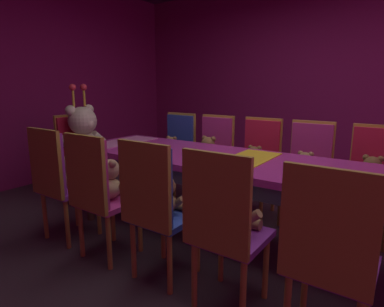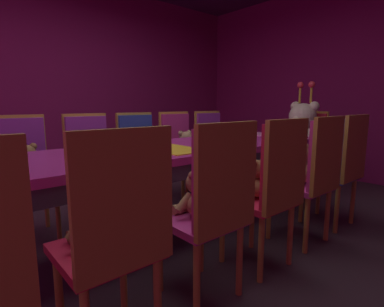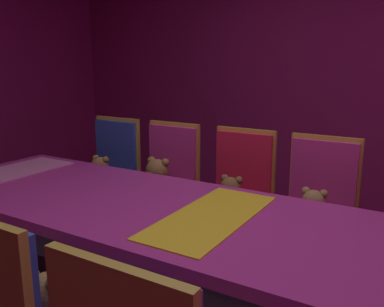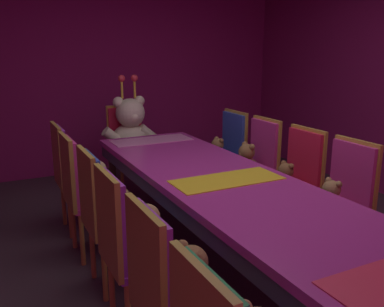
{
  "view_description": "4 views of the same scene",
  "coord_description": "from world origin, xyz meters",
  "px_view_note": "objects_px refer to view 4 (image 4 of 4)",
  "views": [
    {
      "loc": [
        -2.29,
        -1.07,
        1.32
      ],
      "look_at": [
        -0.02,
        0.51,
        0.73
      ],
      "focal_mm": 30.15,
      "sensor_mm": 36.0,
      "label": 1
    },
    {
      "loc": [
        1.89,
        -1.33,
        1.07
      ],
      "look_at": [
        0.19,
        0.14,
        0.7
      ],
      "focal_mm": 28.18,
      "sensor_mm": 36.0,
      "label": 2
    },
    {
      "loc": [
        -1.51,
        -0.81,
        1.41
      ],
      "look_at": [
        0.11,
        0.17,
        0.98
      ],
      "focal_mm": 38.57,
      "sensor_mm": 36.0,
      "label": 3
    },
    {
      "loc": [
        -1.44,
        -2.33,
        1.62
      ],
      "look_at": [
        -0.19,
        0.15,
        0.92
      ],
      "focal_mm": 39.22,
      "sensor_mm": 36.0,
      "label": 4
    }
  ],
  "objects_px": {
    "chair_left_2": "(123,238)",
    "king_teddy_bear": "(131,130)",
    "chair_right_4": "(259,159)",
    "chair_left_3": "(101,207)",
    "teddy_left_3": "(121,207)",
    "teddy_right_2": "(330,200)",
    "chair_right_5": "(229,148)",
    "teddy_left_1": "(192,281)",
    "chair_left_4": "(79,184)",
    "chair_left_5": "(68,167)",
    "teddy_right_4": "(246,162)",
    "teddy_right_3": "(285,180)",
    "teddy_left_4": "(98,182)",
    "chair_right_3": "(298,175)",
    "chair_left_1": "(163,288)",
    "throne_chair": "(127,139)",
    "teddy_left_2": "(148,233)",
    "teddy_right_5": "(217,152)",
    "banquet_table": "(227,192)",
    "chair_right_2": "(345,193)",
    "teddy_left_5": "(84,168)"
  },
  "relations": [
    {
      "from": "chair_left_3",
      "to": "teddy_left_4",
      "type": "xyz_separation_m",
      "value": [
        0.12,
        0.54,
        -0.0
      ]
    },
    {
      "from": "teddy_left_4",
      "to": "chair_right_2",
      "type": "relative_size",
      "value": 0.34
    },
    {
      "from": "chair_left_2",
      "to": "chair_right_4",
      "type": "relative_size",
      "value": 1.0
    },
    {
      "from": "chair_right_4",
      "to": "teddy_right_5",
      "type": "height_order",
      "value": "chair_right_4"
    },
    {
      "from": "chair_left_2",
      "to": "chair_right_2",
      "type": "distance_m",
      "value": 1.66
    },
    {
      "from": "banquet_table",
      "to": "teddy_right_4",
      "type": "distance_m",
      "value": 1.05
    },
    {
      "from": "teddy_left_2",
      "to": "chair_right_2",
      "type": "bearing_deg",
      "value": -0.59
    },
    {
      "from": "chair_left_1",
      "to": "chair_left_3",
      "type": "height_order",
      "value": "same"
    },
    {
      "from": "chair_right_3",
      "to": "king_teddy_bear",
      "type": "bearing_deg",
      "value": -64.75
    },
    {
      "from": "teddy_left_1",
      "to": "teddy_left_3",
      "type": "height_order",
      "value": "teddy_left_1"
    },
    {
      "from": "chair_left_2",
      "to": "chair_left_3",
      "type": "height_order",
      "value": "same"
    },
    {
      "from": "teddy_left_1",
      "to": "teddy_right_4",
      "type": "distance_m",
      "value": 2.11
    },
    {
      "from": "teddy_left_4",
      "to": "chair_right_3",
      "type": "relative_size",
      "value": 0.34
    },
    {
      "from": "teddy_left_1",
      "to": "throne_chair",
      "type": "bearing_deg",
      "value": 77.39
    },
    {
      "from": "chair_left_1",
      "to": "teddy_left_5",
      "type": "relative_size",
      "value": 3.56
    },
    {
      "from": "teddy_left_2",
      "to": "teddy_left_3",
      "type": "height_order",
      "value": "teddy_left_2"
    },
    {
      "from": "chair_right_3",
      "to": "teddy_right_3",
      "type": "relative_size",
      "value": 3.58
    },
    {
      "from": "teddy_left_3",
      "to": "chair_right_4",
      "type": "bearing_deg",
      "value": 19.26
    },
    {
      "from": "teddy_left_1",
      "to": "throne_chair",
      "type": "relative_size",
      "value": 0.33
    },
    {
      "from": "chair_left_3",
      "to": "chair_right_3",
      "type": "bearing_deg",
      "value": -0.74
    },
    {
      "from": "chair_right_4",
      "to": "teddy_right_4",
      "type": "height_order",
      "value": "chair_right_4"
    },
    {
      "from": "chair_left_2",
      "to": "king_teddy_bear",
      "type": "height_order",
      "value": "king_teddy_bear"
    },
    {
      "from": "chair_left_5",
      "to": "teddy_right_5",
      "type": "height_order",
      "value": "chair_left_5"
    },
    {
      "from": "teddy_left_3",
      "to": "teddy_right_3",
      "type": "xyz_separation_m",
      "value": [
        1.38,
        -0.02,
        0.0
      ]
    },
    {
      "from": "chair_right_2",
      "to": "chair_right_5",
      "type": "relative_size",
      "value": 1.0
    },
    {
      "from": "teddy_left_1",
      "to": "chair_left_4",
      "type": "bearing_deg",
      "value": 95.89
    },
    {
      "from": "teddy_left_4",
      "to": "chair_left_2",
      "type": "bearing_deg",
      "value": -96.96
    },
    {
      "from": "teddy_left_1",
      "to": "chair_left_4",
      "type": "xyz_separation_m",
      "value": [
        -0.17,
        1.62,
        0.0
      ]
    },
    {
      "from": "teddy_left_4",
      "to": "chair_left_5",
      "type": "height_order",
      "value": "chair_left_5"
    },
    {
      "from": "teddy_right_4",
      "to": "teddy_left_2",
      "type": "bearing_deg",
      "value": 37.36
    },
    {
      "from": "chair_left_4",
      "to": "chair_right_3",
      "type": "relative_size",
      "value": 1.0
    },
    {
      "from": "teddy_left_5",
      "to": "king_teddy_bear",
      "type": "distance_m",
      "value": 1.0
    },
    {
      "from": "teddy_right_3",
      "to": "throne_chair",
      "type": "xyz_separation_m",
      "value": [
        -0.7,
        1.96,
        0.03
      ]
    },
    {
      "from": "chair_left_5",
      "to": "teddy_left_3",
      "type": "bearing_deg",
      "value": -81.7
    },
    {
      "from": "banquet_table",
      "to": "teddy_left_1",
      "type": "relative_size",
      "value": 10.07
    },
    {
      "from": "banquet_table",
      "to": "teddy_right_2",
      "type": "xyz_separation_m",
      "value": [
        0.7,
        -0.27,
        -0.09
      ]
    },
    {
      "from": "teddy_right_2",
      "to": "teddy_right_5",
      "type": "distance_m",
      "value": 1.58
    },
    {
      "from": "teddy_left_3",
      "to": "chair_left_5",
      "type": "relative_size",
      "value": 0.28
    },
    {
      "from": "teddy_left_3",
      "to": "throne_chair",
      "type": "distance_m",
      "value": 2.05
    },
    {
      "from": "chair_right_2",
      "to": "chair_right_3",
      "type": "distance_m",
      "value": 0.51
    },
    {
      "from": "teddy_right_2",
      "to": "chair_right_5",
      "type": "xyz_separation_m",
      "value": [
        0.12,
        1.58,
        0.03
      ]
    },
    {
      "from": "teddy_left_5",
      "to": "teddy_left_4",
      "type": "bearing_deg",
      "value": -91.05
    },
    {
      "from": "teddy_right_5",
      "to": "throne_chair",
      "type": "xyz_separation_m",
      "value": [
        -0.68,
        0.89,
        0.02
      ]
    },
    {
      "from": "chair_left_4",
      "to": "teddy_right_3",
      "type": "distance_m",
      "value": 1.64
    },
    {
      "from": "teddy_right_5",
      "to": "chair_right_3",
      "type": "bearing_deg",
      "value": 98.83
    },
    {
      "from": "chair_left_3",
      "to": "teddy_left_3",
      "type": "height_order",
      "value": "chair_left_3"
    },
    {
      "from": "teddy_left_2",
      "to": "teddy_right_2",
      "type": "height_order",
      "value": "teddy_left_2"
    },
    {
      "from": "chair_left_5",
      "to": "chair_right_5",
      "type": "distance_m",
      "value": 1.65
    },
    {
      "from": "chair_right_2",
      "to": "teddy_right_3",
      "type": "bearing_deg",
      "value": -74.9
    },
    {
      "from": "teddy_left_4",
      "to": "king_teddy_bear",
      "type": "height_order",
      "value": "king_teddy_bear"
    }
  ]
}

